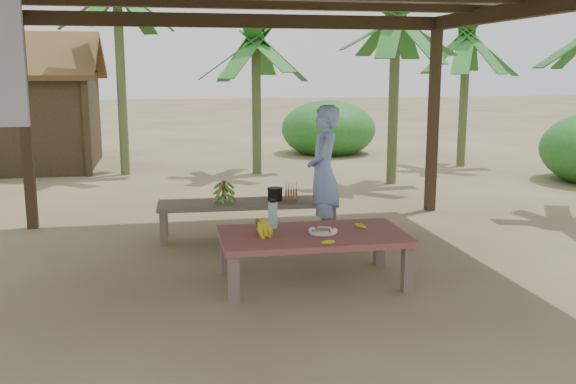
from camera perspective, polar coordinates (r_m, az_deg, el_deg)
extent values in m
plane|color=brown|center=(6.86, -1.56, -6.68)|extent=(80.00, 80.00, 0.00)
cube|color=black|center=(8.95, -22.31, 5.45)|extent=(0.13, 0.13, 2.70)
cube|color=black|center=(9.60, 12.79, 6.31)|extent=(0.13, 0.13, 2.70)
cube|color=black|center=(8.84, -4.25, 14.93)|extent=(5.80, 0.14, 0.18)
cube|color=black|center=(7.56, 20.52, 14.99)|extent=(0.14, 4.80, 0.18)
cube|color=brown|center=(5.81, -4.85, -7.73)|extent=(0.10, 0.10, 0.44)
cube|color=brown|center=(6.17, 10.59, -6.75)|extent=(0.10, 0.10, 0.44)
cube|color=brown|center=(6.61, -5.57, -5.43)|extent=(0.10, 0.10, 0.44)
cube|color=brown|center=(6.93, 8.12, -4.72)|extent=(0.10, 0.10, 0.44)
cube|color=maroon|center=(6.26, 2.24, -3.94)|extent=(1.81, 1.03, 0.06)
cube|color=brown|center=(7.79, -11.04, -3.22)|extent=(0.08, 0.08, 0.40)
cube|color=brown|center=(7.96, 3.95, -2.73)|extent=(0.08, 0.08, 0.40)
cube|color=brown|center=(8.24, -10.91, -2.45)|extent=(0.08, 0.08, 0.40)
cube|color=brown|center=(8.40, 3.28, -2.01)|extent=(0.08, 0.08, 0.40)
cube|color=brown|center=(7.98, -3.62, -1.04)|extent=(2.23, 0.70, 0.05)
cylinder|color=white|center=(6.26, 3.11, -3.60)|extent=(0.26, 0.26, 0.01)
cylinder|color=white|center=(6.25, 3.11, -3.46)|extent=(0.28, 0.28, 0.02)
cube|color=brown|center=(6.25, 3.11, -3.41)|extent=(0.16, 0.12, 0.02)
ellipsoid|color=yellow|center=(5.85, 3.60, -4.48)|extent=(0.17, 0.12, 0.04)
ellipsoid|color=yellow|center=(6.48, 6.47, -3.01)|extent=(0.12, 0.14, 0.04)
cylinder|color=#3BA0B9|center=(6.42, -1.36, -2.06)|extent=(0.09, 0.09, 0.26)
cylinder|color=black|center=(6.39, -1.36, -0.78)|extent=(0.07, 0.07, 0.03)
torus|color=black|center=(6.38, -1.36, -0.52)|extent=(0.06, 0.01, 0.06)
cylinder|color=black|center=(8.02, -1.16, -0.21)|extent=(0.18, 0.18, 0.16)
imported|color=#7593DD|center=(7.83, 3.16, 1.72)|extent=(0.56, 0.69, 1.65)
cube|color=brown|center=(15.68, -24.25, 10.96)|extent=(4.40, 1.73, 1.00)
cylinder|color=#596638|center=(11.79, 9.36, 7.95)|extent=(0.18, 0.18, 3.00)
cylinder|color=#596638|center=(12.81, -2.82, 7.55)|extent=(0.18, 0.18, 2.66)
cylinder|color=#596638|center=(13.04, -14.61, 9.38)|extent=(0.18, 0.18, 3.62)
cylinder|color=#596638|center=(14.28, 15.34, 7.75)|extent=(0.18, 0.18, 2.78)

